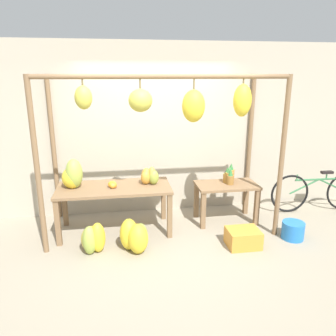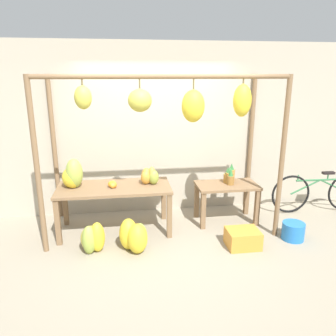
{
  "view_description": "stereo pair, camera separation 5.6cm",
  "coord_description": "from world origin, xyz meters",
  "px_view_note": "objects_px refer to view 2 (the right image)",
  "views": [
    {
      "loc": [
        -0.61,
        -3.99,
        2.29
      ],
      "look_at": [
        0.1,
        0.6,
        0.96
      ],
      "focal_mm": 35.0,
      "sensor_mm": 36.0,
      "label": 1
    },
    {
      "loc": [
        -0.55,
        -4.0,
        2.29
      ],
      "look_at": [
        0.1,
        0.6,
        0.96
      ],
      "focal_mm": 35.0,
      "sensor_mm": 36.0,
      "label": 2
    }
  ],
  "objects_px": {
    "pineapple_cluster": "(230,176)",
    "banana_pile_ground_right": "(135,236)",
    "parked_bicycle": "(319,192)",
    "orange_pile": "(112,185)",
    "blue_bucket": "(293,231)",
    "banana_pile_on_table": "(73,176)",
    "banana_pile_ground_left": "(93,238)",
    "papaya_pile": "(149,176)",
    "fruit_crate_white": "(243,238)"
  },
  "relations": [
    {
      "from": "fruit_crate_white",
      "to": "orange_pile",
      "type": "bearing_deg",
      "value": 158.4
    },
    {
      "from": "banana_pile_on_table",
      "to": "parked_bicycle",
      "type": "height_order",
      "value": "banana_pile_on_table"
    },
    {
      "from": "pineapple_cluster",
      "to": "banana_pile_ground_right",
      "type": "height_order",
      "value": "pineapple_cluster"
    },
    {
      "from": "pineapple_cluster",
      "to": "papaya_pile",
      "type": "distance_m",
      "value": 1.3
    },
    {
      "from": "banana_pile_ground_left",
      "to": "pineapple_cluster",
      "type": "bearing_deg",
      "value": 19.54
    },
    {
      "from": "banana_pile_on_table",
      "to": "banana_pile_ground_right",
      "type": "xyz_separation_m",
      "value": [
        0.84,
        -0.67,
        -0.67
      ]
    },
    {
      "from": "blue_bucket",
      "to": "papaya_pile",
      "type": "xyz_separation_m",
      "value": [
        -2.0,
        0.68,
        0.7
      ]
    },
    {
      "from": "orange_pile",
      "to": "blue_bucket",
      "type": "distance_m",
      "value": 2.69
    },
    {
      "from": "orange_pile",
      "to": "blue_bucket",
      "type": "bearing_deg",
      "value": -13.15
    },
    {
      "from": "blue_bucket",
      "to": "banana_pile_on_table",
      "type": "bearing_deg",
      "value": 167.61
    },
    {
      "from": "banana_pile_ground_left",
      "to": "papaya_pile",
      "type": "distance_m",
      "value": 1.21
    },
    {
      "from": "banana_pile_on_table",
      "to": "blue_bucket",
      "type": "xyz_separation_m",
      "value": [
        3.11,
        -0.68,
        -0.75
      ]
    },
    {
      "from": "pineapple_cluster",
      "to": "parked_bicycle",
      "type": "distance_m",
      "value": 1.68
    },
    {
      "from": "banana_pile_ground_right",
      "to": "fruit_crate_white",
      "type": "relative_size",
      "value": 1.0
    },
    {
      "from": "parked_bicycle",
      "to": "papaya_pile",
      "type": "relative_size",
      "value": 5.42
    },
    {
      "from": "orange_pile",
      "to": "pineapple_cluster",
      "type": "relative_size",
      "value": 0.53
    },
    {
      "from": "banana_pile_ground_left",
      "to": "parked_bicycle",
      "type": "relative_size",
      "value": 0.25
    },
    {
      "from": "papaya_pile",
      "to": "fruit_crate_white",
      "type": "bearing_deg",
      "value": -32.62
    },
    {
      "from": "fruit_crate_white",
      "to": "blue_bucket",
      "type": "relative_size",
      "value": 1.39
    },
    {
      "from": "parked_bicycle",
      "to": "blue_bucket",
      "type": "bearing_deg",
      "value": -136.19
    },
    {
      "from": "banana_pile_ground_left",
      "to": "blue_bucket",
      "type": "distance_m",
      "value": 2.82
    },
    {
      "from": "orange_pile",
      "to": "fruit_crate_white",
      "type": "distance_m",
      "value": 1.99
    },
    {
      "from": "banana_pile_ground_right",
      "to": "parked_bicycle",
      "type": "bearing_deg",
      "value": 15.31
    },
    {
      "from": "banana_pile_ground_left",
      "to": "fruit_crate_white",
      "type": "bearing_deg",
      "value": -4.19
    },
    {
      "from": "banana_pile_ground_left",
      "to": "parked_bicycle",
      "type": "xyz_separation_m",
      "value": [
        3.74,
        0.83,
        0.16
      ]
    },
    {
      "from": "pineapple_cluster",
      "to": "blue_bucket",
      "type": "height_order",
      "value": "pineapple_cluster"
    },
    {
      "from": "blue_bucket",
      "to": "banana_pile_ground_left",
      "type": "bearing_deg",
      "value": 179.01
    },
    {
      "from": "banana_pile_ground_right",
      "to": "papaya_pile",
      "type": "relative_size",
      "value": 1.42
    },
    {
      "from": "orange_pile",
      "to": "parked_bicycle",
      "type": "height_order",
      "value": "orange_pile"
    },
    {
      "from": "pineapple_cluster",
      "to": "banana_pile_ground_right",
      "type": "relative_size",
      "value": 0.67
    },
    {
      "from": "banana_pile_ground_left",
      "to": "banana_pile_ground_right",
      "type": "height_order",
      "value": "banana_pile_ground_right"
    },
    {
      "from": "pineapple_cluster",
      "to": "banana_pile_ground_right",
      "type": "bearing_deg",
      "value": -153.1
    },
    {
      "from": "parked_bicycle",
      "to": "pineapple_cluster",
      "type": "bearing_deg",
      "value": -177.03
    },
    {
      "from": "banana_pile_on_table",
      "to": "banana_pile_ground_left",
      "type": "xyz_separation_m",
      "value": [
        0.29,
        -0.63,
        -0.68
      ]
    },
    {
      "from": "banana_pile_ground_right",
      "to": "papaya_pile",
      "type": "bearing_deg",
      "value": 68.35
    },
    {
      "from": "pineapple_cluster",
      "to": "fruit_crate_white",
      "type": "distance_m",
      "value": 1.09
    },
    {
      "from": "orange_pile",
      "to": "papaya_pile",
      "type": "relative_size",
      "value": 0.51
    },
    {
      "from": "banana_pile_ground_left",
      "to": "parked_bicycle",
      "type": "height_order",
      "value": "parked_bicycle"
    },
    {
      "from": "fruit_crate_white",
      "to": "parked_bicycle",
      "type": "bearing_deg",
      "value": 29.85
    },
    {
      "from": "pineapple_cluster",
      "to": "fruit_crate_white",
      "type": "height_order",
      "value": "pineapple_cluster"
    },
    {
      "from": "orange_pile",
      "to": "fruit_crate_white",
      "type": "bearing_deg",
      "value": -21.6
    },
    {
      "from": "papaya_pile",
      "to": "pineapple_cluster",
      "type": "bearing_deg",
      "value": 5.39
    },
    {
      "from": "banana_pile_ground_right",
      "to": "fruit_crate_white",
      "type": "height_order",
      "value": "banana_pile_ground_right"
    },
    {
      "from": "fruit_crate_white",
      "to": "papaya_pile",
      "type": "height_order",
      "value": "papaya_pile"
    },
    {
      "from": "pineapple_cluster",
      "to": "banana_pile_ground_left",
      "type": "xyz_separation_m",
      "value": [
        -2.11,
        -0.75,
        -0.55
      ]
    },
    {
      "from": "banana_pile_ground_left",
      "to": "fruit_crate_white",
      "type": "xyz_separation_m",
      "value": [
        2.03,
        -0.15,
        -0.07
      ]
    },
    {
      "from": "banana_pile_on_table",
      "to": "banana_pile_ground_right",
      "type": "distance_m",
      "value": 1.27
    },
    {
      "from": "fruit_crate_white",
      "to": "banana_pile_ground_left",
      "type": "bearing_deg",
      "value": 175.81
    },
    {
      "from": "pineapple_cluster",
      "to": "papaya_pile",
      "type": "height_order",
      "value": "papaya_pile"
    },
    {
      "from": "fruit_crate_white",
      "to": "parked_bicycle",
      "type": "distance_m",
      "value": 1.98
    }
  ]
}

